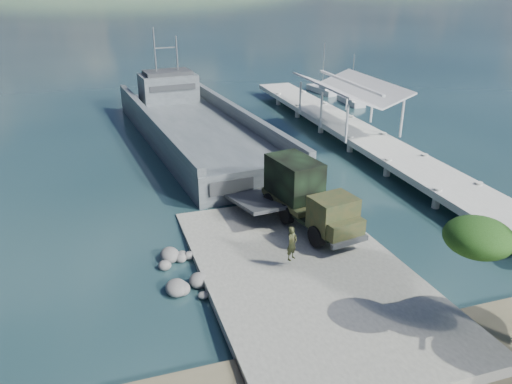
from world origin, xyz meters
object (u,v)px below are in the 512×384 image
Objects in this scene: soldier at (292,250)px; sailboat_near at (351,101)px; military_truck at (306,195)px; sailboat_far at (323,90)px; landing_craft at (197,132)px; pier at (352,124)px.

sailboat_near is (20.35, 32.30, -1.09)m from soldier.
sailboat_near is (17.77, 27.99, -1.95)m from military_truck.
military_truck is 1.21× the size of sailboat_far.
landing_craft is 5.25× the size of sailboat_far.
soldier is 0.30× the size of sailboat_near.
sailboat_near is (20.39, 8.85, -0.51)m from landing_craft.
soldier is at bearing -125.03° from pier.
pier is 18.57m from military_truck.
sailboat_near reaches higher than pier.
landing_craft is at bearing 56.83° from soldier.
sailboat_far reaches higher than sailboat_near.
landing_craft is 19.04× the size of soldier.
landing_craft reaches higher than military_truck.
pier is at bearing 21.69° from soldier.
landing_craft reaches higher than sailboat_far.
sailboat_far is (6.17, 19.61, -1.25)m from pier.
military_truck is at bearing -124.43° from sailboat_far.
sailboat_near is at bearing -92.38° from sailboat_far.
pier is 6.73× the size of sailboat_far.
military_truck is (2.62, -19.14, 1.44)m from landing_craft.
sailboat_far reaches higher than pier.
military_truck is 1.34× the size of sailboat_near.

